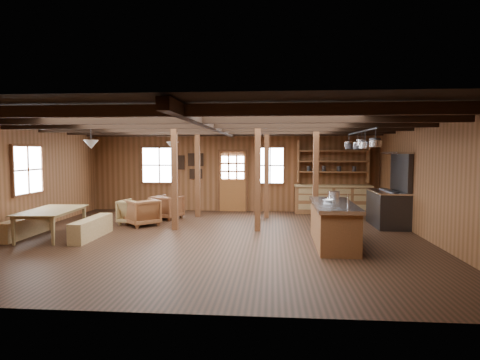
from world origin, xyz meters
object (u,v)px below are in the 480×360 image
Objects in this scene: dining_table at (53,223)px; armchair_a at (142,212)px; commercial_range at (390,203)px; armchair_b at (167,207)px; kitchen_island at (333,223)px; armchair_c at (135,212)px.

armchair_a is at bearing -48.20° from dining_table.
commercial_range is 2.59× the size of armchair_b.
kitchen_island is 5.71m from armchair_c.
dining_table is 2.34m from armchair_c.
armchair_b is at bearing 173.68° from commercial_range.
armchair_c is at bearing -80.75° from armchair_a.
kitchen_island is 5.57m from armchair_b.
armchair_b is at bearing 146.62° from kitchen_island.
armchair_b reaches higher than armchair_c.
dining_table is at bearing 77.59° from armchair_b.
armchair_a is at bearing -176.04° from commercial_range.
dining_table is 2.34× the size of armchair_a.
kitchen_island is at bearing 115.61° from armchair_a.
armchair_b is 1.02× the size of armchair_c.
dining_table is at bearing -165.75° from commercial_range.
armchair_c is at bearing -39.43° from dining_table.
armchair_c is at bearing 158.71° from kitchen_island.
kitchen_island reaches higher than dining_table.
kitchen_island is 1.22× the size of commercial_range.
armchair_a is at bearing 155.31° from armchair_c.
armchair_b is (2.04, 2.89, 0.03)m from dining_table.
dining_table is (-6.64, 0.24, -0.14)m from kitchen_island.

